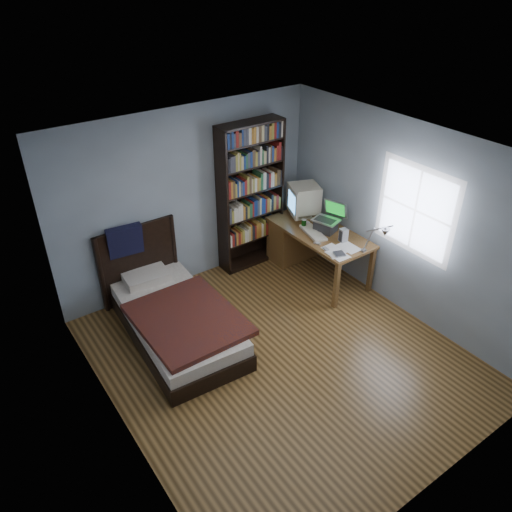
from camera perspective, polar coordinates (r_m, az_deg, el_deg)
name	(u,v)px	position (r m, az deg, el deg)	size (l,w,h in m)	color
room	(286,268)	(5.29, 3.41, -1.33)	(4.20, 4.24, 2.50)	#493115
desk	(299,238)	(7.53, 4.91, 2.10)	(0.75, 1.58, 0.73)	brown
crt_monitor	(303,199)	(7.34, 5.37, 6.50)	(0.56, 0.52, 0.50)	beige
laptop	(327,223)	(7.06, 8.10, 3.74)	(0.44, 0.42, 0.43)	#2D2D30
desk_lamp	(382,234)	(6.21, 14.20, 2.46)	(0.22, 0.48, 0.57)	#99999E
keyboard	(313,233)	(7.00, 6.55, 2.66)	(0.19, 0.50, 0.03)	beige
speaker	(343,235)	(6.84, 9.96, 2.35)	(0.09, 0.09, 0.19)	gray
soda_can	(304,224)	(7.13, 5.49, 3.70)	(0.07, 0.07, 0.12)	#093206
mouse	(308,222)	(7.26, 5.93, 3.84)	(0.06, 0.10, 0.04)	silver
phone_silver	(317,243)	(6.77, 7.00, 1.46)	(0.05, 0.10, 0.02)	silver
phone_grey	(326,249)	(6.65, 7.99, 0.81)	(0.05, 0.10, 0.02)	gray
external_drive	(339,254)	(6.56, 9.49, 0.20)	(0.13, 0.13, 0.03)	gray
bookshelf	(251,197)	(7.19, -0.61, 6.82)	(0.98, 0.30, 2.18)	black
bed	(173,316)	(6.30, -9.48, -6.75)	(1.19, 2.16, 1.16)	black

